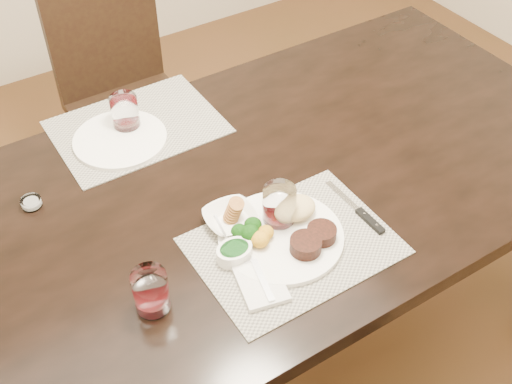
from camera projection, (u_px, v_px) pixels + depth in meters
ground_plane at (255, 343)px, 2.19m from camera, size 4.50×4.50×0.00m
dining_table at (255, 205)px, 1.73m from camera, size 2.00×1.00×0.75m
chair_far at (123, 88)px, 2.41m from camera, size 0.42×0.42×0.90m
placemat_near at (293, 246)px, 1.51m from camera, size 0.46×0.34×0.00m
placemat_far at (137, 127)px, 1.84m from camera, size 0.46×0.34×0.00m
dinner_plate at (287, 232)px, 1.52m from camera, size 0.30×0.30×0.05m
napkin_fork at (258, 276)px, 1.43m from camera, size 0.13×0.19×0.02m
steak_knife at (363, 215)px, 1.58m from camera, size 0.02×0.22×0.01m
cracker_bowl at (231, 218)px, 1.55m from camera, size 0.13×0.13×0.06m
sauce_ramekin at (234, 252)px, 1.47m from camera, size 0.09×0.13×0.07m
wine_glass_near at (279, 208)px, 1.53m from camera, size 0.08×0.08×0.11m
far_plate at (120, 139)px, 1.79m from camera, size 0.26×0.26×0.01m
wine_glass_far at (125, 115)px, 1.80m from camera, size 0.08×0.08×0.11m
wine_glass_side at (151, 293)px, 1.36m from camera, size 0.08×0.08×0.10m
salt_cellar at (31, 203)px, 1.60m from camera, size 0.05×0.05×0.02m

